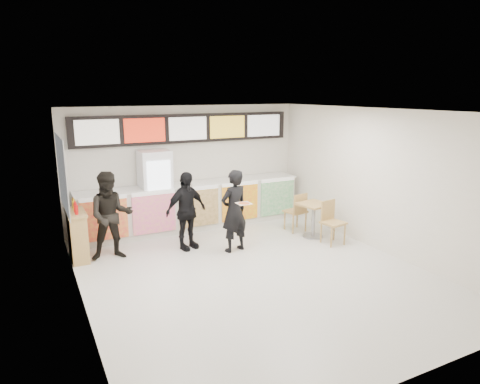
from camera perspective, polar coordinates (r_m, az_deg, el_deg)
floor at (r=8.17m, az=1.80°, el=-10.77°), size 7.00×7.00×0.00m
ceiling at (r=7.47m, az=1.96°, el=10.76°), size 7.00×7.00×0.00m
wall_back at (r=10.82m, az=-7.08°, el=3.43°), size 6.00×0.00×6.00m
wall_left at (r=6.81m, az=-20.88°, el=-3.16°), size 0.00×7.00×7.00m
wall_right at (r=9.47m, az=18.02°, el=1.48°), size 0.00×7.00×7.00m
service_counter at (r=10.64m, az=-6.19°, el=-1.82°), size 5.56×0.77×1.14m
menu_board at (r=10.62m, az=-7.06°, el=8.42°), size 5.50×0.14×0.70m
drinks_fridge at (r=10.27m, az=-11.16°, el=-0.08°), size 0.70×0.67×2.00m
mirror_panel at (r=9.15m, az=-22.67°, el=2.31°), size 0.01×2.00×1.50m
customer_main at (r=8.98m, az=-0.80°, el=-2.55°), size 0.72×0.55×1.76m
customer_left at (r=8.94m, az=-16.82°, el=-3.07°), size 0.96×0.79×1.80m
customer_mid at (r=9.19m, az=-7.20°, el=-2.52°), size 1.07×0.67×1.69m
pizza_slice at (r=8.52m, az=0.53°, el=-1.49°), size 0.36×0.36×0.02m
cafe_table at (r=10.08m, az=9.79°, el=-2.87°), size 0.76×1.70×0.96m
condiment_ledge at (r=9.25m, az=-20.84°, el=-5.36°), size 0.36×0.89×1.19m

